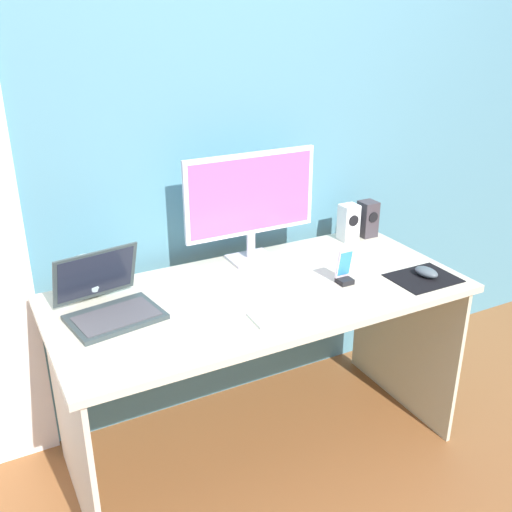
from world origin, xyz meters
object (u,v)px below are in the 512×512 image
at_px(speaker_right, 368,219).
at_px(phone_in_dock, 344,271).
at_px(fishbowl, 87,275).
at_px(keyboard_external, 304,310).
at_px(laptop, 109,303).
at_px(speaker_near_monitor, 349,222).
at_px(mouse, 426,272).
at_px(monitor, 251,200).

height_order(speaker_right, phone_in_dock, speaker_right).
relative_size(speaker_right, fishbowl, 1.02).
bearing_deg(keyboard_external, speaker_right, 38.96).
distance_m(speaker_right, phone_in_dock, 0.53).
bearing_deg(laptop, keyboard_external, -25.82).
bearing_deg(speaker_right, fishbowl, -179.83).
relative_size(speaker_near_monitor, mouse, 1.64).
bearing_deg(keyboard_external, laptop, 156.22).
distance_m(monitor, speaker_near_monitor, 0.52).
distance_m(keyboard_external, phone_in_dock, 0.28).
distance_m(monitor, fishbowl, 0.70).
xyz_separation_m(speaker_near_monitor, phone_in_dock, (-0.28, -0.36, -0.03)).
bearing_deg(phone_in_dock, laptop, 168.66).
bearing_deg(speaker_near_monitor, monitor, 179.94).
bearing_deg(speaker_near_monitor, mouse, -85.43).
bearing_deg(speaker_near_monitor, laptop, -170.61).
relative_size(speaker_right, phone_in_dock, 1.17).
relative_size(mouse, phone_in_dock, 0.72).
bearing_deg(phone_in_dock, keyboard_external, -154.84).
xyz_separation_m(laptop, mouse, (1.17, -0.28, -0.02)).
height_order(mouse, phone_in_dock, phone_in_dock).
distance_m(monitor, laptop, 0.70).
xyz_separation_m(speaker_near_monitor, laptop, (-1.13, -0.19, -0.04)).
height_order(speaker_near_monitor, fishbowl, speaker_near_monitor).
xyz_separation_m(fishbowl, mouse, (1.20, -0.46, -0.06)).
bearing_deg(laptop, monitor, 16.27).
xyz_separation_m(speaker_right, fishbowl, (-1.27, -0.00, -0.01)).
bearing_deg(fishbowl, monitor, 0.36).
relative_size(fishbowl, keyboard_external, 0.42).
bearing_deg(mouse, keyboard_external, 172.36).
height_order(monitor, speaker_near_monitor, monitor).
bearing_deg(phone_in_dock, fishbowl, 158.13).
distance_m(mouse, phone_in_dock, 0.33).
bearing_deg(speaker_right, speaker_near_monitor, -179.99).
xyz_separation_m(monitor, speaker_near_monitor, (0.49, -0.00, -0.18)).
bearing_deg(mouse, monitor, 129.57).
height_order(speaker_near_monitor, keyboard_external, speaker_near_monitor).
bearing_deg(mouse, speaker_right, 72.73).
bearing_deg(speaker_right, monitor, 179.96).
xyz_separation_m(keyboard_external, phone_in_dock, (0.25, 0.12, 0.04)).
bearing_deg(fishbowl, speaker_right, 0.17).
height_order(monitor, laptop, monitor).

